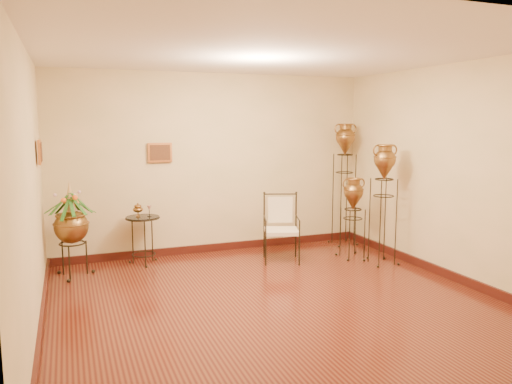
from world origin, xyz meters
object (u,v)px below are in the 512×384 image
object	(u,v)px
amphora_tall	(344,183)
planter_urn	(71,222)
side_table	(143,239)
armchair	(281,228)
amphora_mid	(383,203)

from	to	relation	value
amphora_tall	planter_urn	world-z (taller)	amphora_tall
planter_urn	side_table	bearing A→B (deg)	15.42
planter_urn	amphora_tall	bearing A→B (deg)	3.55
side_table	armchair	bearing A→B (deg)	-16.95
amphora_mid	armchair	distance (m)	1.52
amphora_tall	armchair	size ratio (longest dim) A/B	2.06
amphora_tall	armchair	bearing A→B (deg)	-157.22
side_table	amphora_mid	bearing A→B (deg)	-20.45
armchair	side_table	world-z (taller)	armchair
amphora_tall	planter_urn	bearing A→B (deg)	-176.45
amphora_mid	planter_urn	bearing A→B (deg)	167.36
side_table	amphora_tall	bearing A→B (deg)	-0.01
amphora_mid	planter_urn	distance (m)	4.33
amphora_mid	side_table	distance (m)	3.52
amphora_tall	side_table	size ratio (longest dim) A/B	2.32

